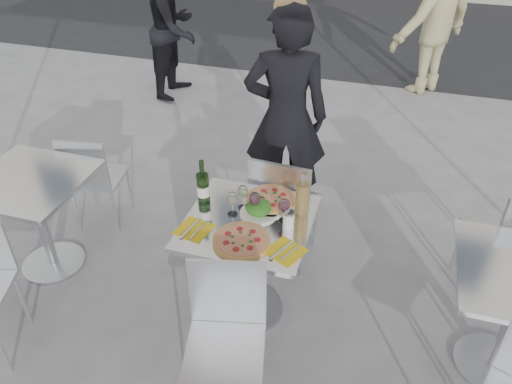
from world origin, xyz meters
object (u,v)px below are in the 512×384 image
(pizza_near, at_px, (241,241))
(wineglass_white_a, at_px, (232,199))
(main_table, at_px, (249,248))
(carafe, at_px, (303,199))
(pedestrian_a, at_px, (175,28))
(chair_near, at_px, (226,327))
(wineglass_red_b, at_px, (284,206))
(wineglass_red_a, at_px, (255,200))
(wine_bottle, at_px, (203,187))
(chair_far, at_px, (283,203))
(pedestrian_b, at_px, (434,15))
(wineglass_white_b, at_px, (243,193))
(napkin_left, at_px, (194,229))
(salad_plate, at_px, (259,209))
(pizza_far, at_px, (271,200))
(sugar_shaker, at_px, (289,219))
(woman_diner, at_px, (286,119))
(napkin_right, at_px, (286,251))
(side_table_left, at_px, (36,205))
(side_chair_lfar, at_px, (92,175))

(pizza_near, relative_size, wineglass_white_a, 2.01)
(main_table, distance_m, carafe, 0.45)
(main_table, distance_m, pedestrian_a, 3.62)
(chair_near, distance_m, wineglass_red_b, 0.74)
(carafe, bearing_deg, wineglass_red_b, -135.77)
(wineglass_white_a, height_order, wineglass_red_a, same)
(wine_bottle, bearing_deg, pedestrian_a, 117.28)
(carafe, bearing_deg, main_table, -153.96)
(chair_far, bearing_deg, pedestrian_b, -100.33)
(chair_near, distance_m, wineglass_white_b, 0.79)
(pedestrian_b, xyz_separation_m, wineglass_white_b, (-1.03, -3.92, -0.05))
(pedestrian_a, relative_size, napkin_left, 7.36)
(salad_plate, distance_m, wineglass_white_a, 0.17)
(salad_plate, xyz_separation_m, wine_bottle, (-0.35, 0.01, 0.08))
(wineglass_white_a, relative_size, wineglass_white_b, 1.00)
(pizza_near, height_order, carafe, carafe)
(pizza_far, xyz_separation_m, sugar_shaker, (0.16, -0.20, 0.04))
(woman_diner, xyz_separation_m, wineglass_white_b, (-0.01, -1.00, 0.00))
(wine_bottle, xyz_separation_m, wineglass_white_b, (0.24, 0.02, -0.00))
(chair_far, bearing_deg, napkin_right, 108.44)
(salad_plate, bearing_deg, wineglass_red_b, -8.82)
(chair_far, relative_size, salad_plate, 4.14)
(main_table, height_order, woman_diner, woman_diner)
(pedestrian_b, height_order, wineglass_white_b, pedestrian_b)
(pedestrian_a, bearing_deg, sugar_shaker, -144.72)
(carafe, height_order, wineglass_red_b, carafe)
(sugar_shaker, bearing_deg, chair_far, 106.84)
(salad_plate, xyz_separation_m, wineglass_white_b, (-0.11, 0.03, 0.07))
(salad_plate, distance_m, wineglass_red_b, 0.18)
(wineglass_red_b, relative_size, napkin_right, 0.66)
(side_table_left, xyz_separation_m, chair_far, (1.58, 0.50, -0.00))
(side_chair_lfar, xyz_separation_m, wineglass_red_a, (1.41, -0.44, 0.37))
(salad_plate, bearing_deg, napkin_left, -141.67)
(salad_plate, bearing_deg, carafe, 13.76)
(pedestrian_b, distance_m, sugar_shaker, 4.09)
(napkin_right, bearing_deg, chair_near, -92.49)
(salad_plate, bearing_deg, wine_bottle, 177.79)
(woman_diner, relative_size, salad_plate, 7.80)
(woman_diner, xyz_separation_m, sugar_shaker, (0.29, -1.10, -0.05))
(main_table, bearing_deg, pedestrian_a, 120.99)
(salad_plate, distance_m, wineglass_white_b, 0.13)
(pedestrian_a, distance_m, napkin_right, 3.92)
(salad_plate, height_order, carafe, carafe)
(chair_far, xyz_separation_m, wineglass_white_a, (-0.19, -0.47, 0.32))
(wine_bottle, bearing_deg, pizza_near, -40.54)
(chair_far, relative_size, napkin_right, 3.80)
(salad_plate, xyz_separation_m, wineglass_white_a, (-0.14, -0.05, 0.07))
(wineglass_red_b, bearing_deg, pizza_far, 126.75)
(salad_plate, distance_m, wine_bottle, 0.36)
(woman_diner, relative_size, sugar_shaker, 16.03)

